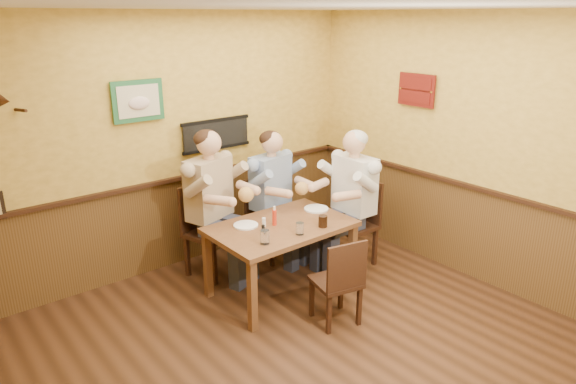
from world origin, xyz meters
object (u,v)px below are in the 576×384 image
Objects in this scene: hot_sauce_bottle at (274,217)px; dining_table at (281,233)px; cola_tumbler at (323,221)px; pepper_shaker at (263,229)px; diner_blue_polo at (271,202)px; chair_back_right at (271,219)px; water_glass_left at (265,237)px; diner_white_elder at (354,206)px; chair_right_end at (353,224)px; salt_shaker at (264,222)px; chair_back_left at (211,231)px; water_glass_mid at (300,229)px; diner_tan_shirt at (210,212)px; chair_near_side at (336,279)px.

dining_table is at bearing -32.87° from hot_sauce_bottle.
pepper_shaker is at bearing 155.26° from cola_tumbler.
pepper_shaker is at bearing -140.72° from diner_blue_polo.
chair_back_right is 1.32m from water_glass_left.
chair_back_right is 7.25× the size of water_glass_left.
diner_white_elder reaches higher than pepper_shaker.
diner_white_elder is (0.00, 0.00, 0.21)m from chair_right_end.
salt_shaker is (-0.16, 0.07, 0.14)m from dining_table.
hot_sauce_bottle is at bearing -86.77° from chair_back_left.
chair_back_right reaches higher than water_glass_left.
water_glass_left reaches higher than dining_table.
chair_back_right is (0.77, -0.07, -0.03)m from chair_back_left.
salt_shaker is (-0.45, 0.37, -0.01)m from cola_tumbler.
chair_back_right reaches higher than cola_tumbler.
hot_sauce_bottle is (-1.08, 0.05, 0.34)m from chair_right_end.
hot_sauce_bottle is (0.30, -0.76, 0.33)m from chair_back_left.
diner_blue_polo is at bearing 55.42° from hot_sauce_bottle.
dining_table is at bearing 133.83° from cola_tumbler.
chair_back_right is 0.90m from hot_sauce_bottle.
water_glass_left is at bearing -146.65° from dining_table.
diner_white_elder is at bearing 15.40° from water_glass_mid.
salt_shaker is (0.19, -0.72, 0.28)m from chair_back_left.
chair_back_right reaches higher than pepper_shaker.
diner_blue_polo is 10.36× the size of water_glass_left.
chair_back_right is at bearing -23.54° from diner_tan_shirt.
diner_blue_polo reaches higher than pepper_shaker.
chair_back_left reaches higher than water_glass_mid.
diner_blue_polo is 11.75× the size of cola_tumbler.
hot_sauce_bottle is (0.34, 0.30, 0.02)m from water_glass_left.
cola_tumbler is 1.28× the size of salt_shaker.
chair_back_left is 8.79× the size of cola_tumbler.
diner_white_elder is at bearing 9.75° from water_glass_left.
cola_tumbler is (0.24, 0.45, 0.38)m from chair_near_side.
water_glass_mid is at bearing -6.00° from water_glass_left.
chair_near_side is 0.59× the size of diner_tan_shirt.
chair_near_side is 4.81× the size of hot_sauce_bottle.
hot_sauce_bottle reaches higher than pepper_shaker.
water_glass_left is (-1.42, -0.24, 0.32)m from chair_right_end.
diner_white_elder is at bearing -4.12° from salt_shaker.
salt_shaker is at bearing -92.56° from diner_white_elder.
pepper_shaker is (-1.29, -0.03, 0.08)m from diner_white_elder.
diner_tan_shirt is at bearing 165.12° from chair_back_right.
cola_tumbler is (0.69, -0.04, -0.01)m from water_glass_left.
chair_back_left reaches higher than chair_right_end.
diner_tan_shirt is (0.00, -0.00, 0.22)m from chair_back_left.
chair_near_side is 1.25m from diner_white_elder.
chair_right_end is 1.22m from chair_near_side.
hot_sauce_bottle is at bearing -18.02° from salt_shaker.
water_glass_mid is (0.34, -1.09, 0.30)m from chair_back_left.
dining_table is 17.44× the size of pepper_shaker.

